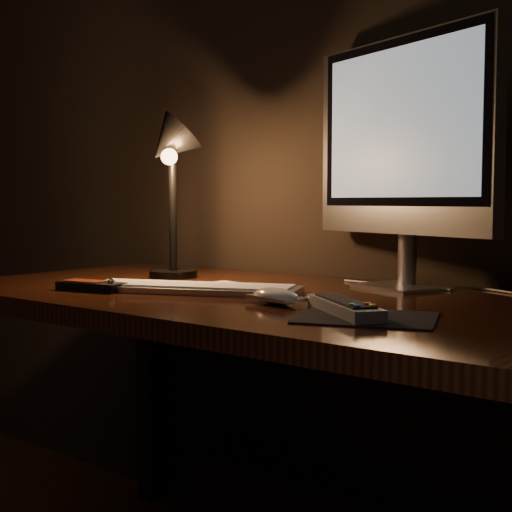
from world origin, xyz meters
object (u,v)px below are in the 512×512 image
Objects in this scene: media_remote at (92,286)px; desk_lamp at (170,167)px; keyboard at (193,288)px; monitor at (402,141)px; desk at (301,350)px; mouse at (276,298)px; tv_remote at (344,307)px.

desk_lamp is at bearing 84.21° from media_remote.
keyboard is 0.23m from media_remote.
monitor is 1.33× the size of desk_lamp.
monitor reaches higher than desk.
mouse is 0.27× the size of desk_lamp.
tv_remote reaches higher than keyboard.
keyboard is at bearing 21.67° from media_remote.
keyboard is 0.43m from tv_remote.
desk is 7.36× the size of tv_remote.
tv_remote is at bearing -42.02° from desk.
desk_lamp is (-0.03, 0.27, 0.27)m from media_remote.
media_remote is at bearing -169.96° from keyboard.
mouse is (-0.08, -0.37, -0.32)m from monitor.
desk_lamp is at bearing 122.56° from keyboard.
tv_remote is at bearing -5.89° from media_remote.
tv_remote is at bearing -7.08° from desk_lamp.
desk is 0.35m from tv_remote.
tv_remote is at bearing -31.67° from keyboard.
media_remote is at bearing -157.39° from mouse.
mouse reaches higher than keyboard.
keyboard is 4.14× the size of mouse.
desk is 0.52m from monitor.
mouse is 0.45m from media_remote.
media_remote reaches higher than desk.
keyboard is 2.83× the size of media_remote.
monitor is 0.58m from desk_lamp.
mouse is (0.25, -0.04, 0.00)m from keyboard.
desk_lamp is at bearing -142.12° from monitor.
monitor is at bearing 22.27° from keyboard.
mouse is at bearing -31.33° from keyboard.
mouse reaches higher than desk.
media_remote and tv_remote have the same top height.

